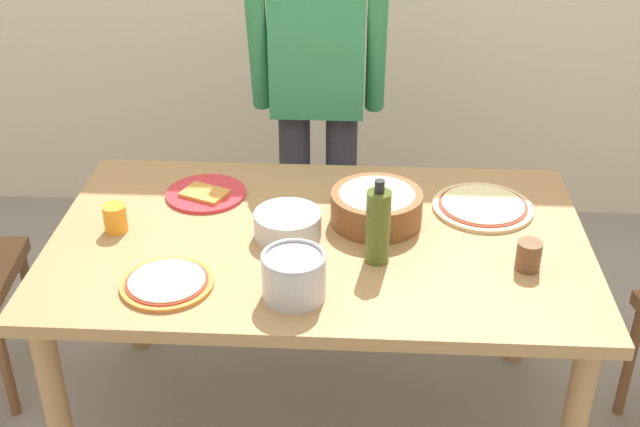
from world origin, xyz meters
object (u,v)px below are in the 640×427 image
Objects in this scene: person_cook at (318,88)px; olive_oil_bottle at (378,226)px; pizza_raw_on_board at (483,206)px; cup_orange at (115,218)px; plate_with_slice at (206,193)px; pizza_cooked_on_tray at (167,283)px; dining_table at (319,262)px; mixing_bowl_steel at (288,225)px; cup_small_brown at (529,256)px; popcorn_bowl at (377,204)px; steel_pot at (294,275)px.

person_cook reaches higher than olive_oil_bottle.
cup_orange is at bearing -170.17° from pizza_raw_on_board.
person_cook is 0.64m from plate_with_slice.
olive_oil_bottle reaches higher than pizza_cooked_on_tray.
dining_table is 8.00× the size of mixing_bowl_steel.
pizza_cooked_on_tray is at bearing -91.56° from plate_with_slice.
cup_orange is 1.00× the size of cup_small_brown.
pizza_raw_on_board is at bearing 9.83° from cup_orange.
cup_small_brown is at bearing -54.45° from person_cook.
pizza_cooked_on_tray is 1.00× the size of olive_oil_bottle.
olive_oil_bottle is (0.00, -0.22, 0.05)m from popcorn_bowl.
pizza_raw_on_board is 3.73× the size of cup_small_brown.
steel_pot is at bearing -81.68° from mixing_bowl_steel.
mixing_bowl_steel is at bearing -39.41° from plate_with_slice.
pizza_cooked_on_tray is at bearing -108.59° from person_cook.
person_cook is (-0.05, 0.76, 0.27)m from dining_table.
cup_small_brown reaches higher than pizza_cooked_on_tray.
popcorn_bowl reaches higher than cup_orange.
pizza_raw_on_board is 0.47m from olive_oil_bottle.
dining_table is 0.80m from person_cook.
pizza_cooked_on_tray is 0.68m from popcorn_bowl.
mixing_bowl_steel is 0.52m from cup_orange.
plate_with_slice reaches higher than dining_table.
dining_table is 0.62m from cup_small_brown.
cup_small_brown reaches higher than plate_with_slice.
cup_orange is (-0.22, 0.28, 0.03)m from pizza_cooked_on_tray.
dining_table is 18.82× the size of cup_orange.
popcorn_bowl is 0.28m from mixing_bowl_steel.
popcorn_bowl is (0.17, 0.10, 0.15)m from dining_table.
dining_table is 0.46m from plate_with_slice.
mixing_bowl_steel is (0.29, -0.24, 0.03)m from plate_with_slice.
person_cook is 1.11m from cup_small_brown.
pizza_raw_on_board is 1.24× the size of pizza_cooked_on_tray.
olive_oil_bottle is 0.80m from cup_orange.
pizza_cooked_on_tray is at bearing -146.38° from popcorn_bowl.
pizza_raw_on_board is 3.73× the size of cup_orange.
mixing_bowl_steel is 0.30m from olive_oil_bottle.
steel_pot is (0.33, -0.54, 0.06)m from plate_with_slice.
cup_small_brown is (1.21, -0.14, 0.00)m from cup_orange.
pizza_cooked_on_tray is 0.41m from mixing_bowl_steel.
person_cook is 19.06× the size of cup_small_brown.
person_cook is 0.95m from cup_orange.
person_cook is 6.33× the size of olive_oil_bottle.
olive_oil_bottle reaches higher than dining_table.
mixing_bowl_steel is at bearing 98.32° from steel_pot.
pizza_raw_on_board is 1.13× the size of popcorn_bowl.
pizza_cooked_on_tray is at bearing -144.72° from dining_table.
steel_pot reaches higher than pizza_cooked_on_tray.
cup_small_brown is (0.64, 0.17, -0.02)m from steel_pot.
olive_oil_bottle reaches higher than plate_with_slice.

